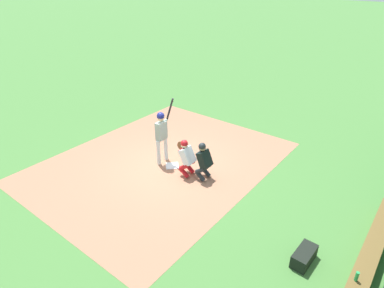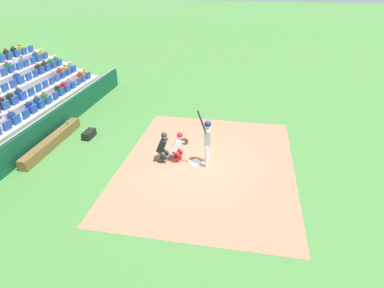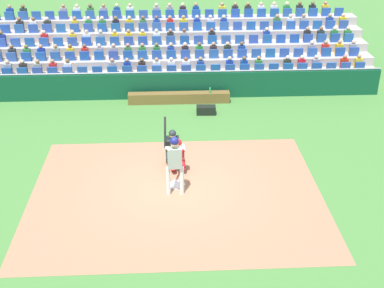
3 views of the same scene
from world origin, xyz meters
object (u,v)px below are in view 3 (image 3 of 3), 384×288
batter_at_plate (174,159)px  equipment_duffel_bag (206,110)px  catcher_crouching (178,154)px  dugout_bench (179,98)px  water_bottle_on_bench (210,90)px  home_plate_marker (176,185)px  home_plate_umpire (173,145)px

batter_at_plate → equipment_duffel_bag: (-1.35, -5.67, -1.02)m
catcher_crouching → dugout_bench: catcher_crouching is taller
water_bottle_on_bench → equipment_duffel_bag: water_bottle_on_bench is taller
home_plate_marker → batter_at_plate: batter_at_plate is taller
catcher_crouching → equipment_duffel_bag: (-1.23, -4.50, -0.54)m
home_plate_umpire → catcher_crouching: bearing=104.3°
catcher_crouching → home_plate_umpire: size_ratio=0.99×
home_plate_umpire → water_bottle_on_bench: (-1.63, -5.05, -0.15)m
dugout_bench → equipment_duffel_bag: dugout_bench is taller
catcher_crouching → water_bottle_on_bench: (-1.48, -5.63, -0.16)m
water_bottle_on_bench → equipment_duffel_bag: 1.22m
home_plate_umpire → equipment_duffel_bag: 4.19m
dugout_bench → batter_at_plate: bearing=87.4°
dugout_bench → water_bottle_on_bench: water_bottle_on_bench is taller
equipment_duffel_bag → dugout_bench: bearing=-46.9°
home_plate_marker → batter_at_plate: 1.26m
batter_at_plate → equipment_duffel_bag: batter_at_plate is taller
batter_at_plate → equipment_duffel_bag: bearing=-103.4°
home_plate_marker → home_plate_umpire: 1.46m
home_plate_umpire → equipment_duffel_bag: home_plate_umpire is taller
home_plate_marker → equipment_duffel_bag: bearing=-104.2°
home_plate_umpire → home_plate_marker: bearing=93.0°
home_plate_marker → catcher_crouching: catcher_crouching is taller
home_plate_marker → catcher_crouching: size_ratio=0.34×
home_plate_umpire → equipment_duffel_bag: (-1.38, -3.92, -0.53)m
home_plate_marker → equipment_duffel_bag: (-1.31, -5.20, 0.15)m
catcher_crouching → equipment_duffel_bag: catcher_crouching is taller
catcher_crouching → water_bottle_on_bench: bearing=-104.7°
catcher_crouching → equipment_duffel_bag: bearing=-105.3°
water_bottle_on_bench → equipment_duffel_bag: bearing=77.6°
catcher_crouching → equipment_duffel_bag: 4.70m
home_plate_marker → home_plate_umpire: bearing=-87.0°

